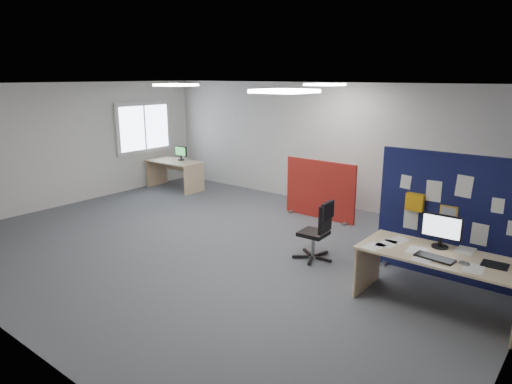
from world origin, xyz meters
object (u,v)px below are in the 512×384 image
Objects in this scene: main_desk at (440,266)px; monitor_second at (181,153)px; second_desk at (176,168)px; navy_divider at (455,219)px; red_divider at (320,190)px; office_chair at (319,227)px; monitor_main at (442,229)px.

main_desk is 4.88× the size of monitor_second.
second_desk is at bearing -115.66° from monitor_second.
monitor_second is (-7.08, 1.38, 0.02)m from navy_divider.
second_desk is (-4.18, -0.13, -0.04)m from red_divider.
navy_divider reaches higher than main_desk.
main_desk and second_desk have the same top height.
second_desk is at bearing 158.12° from office_chair.
monitor_second is (-7.12, 2.14, -0.04)m from monitor_main.
main_desk is 1.99m from office_chair.
monitor_second is at bearing 156.58° from office_chair.
red_divider is at bearing 1.77° from second_desk.
red_divider is at bearing -1.09° from monitor_second.
red_divider reaches higher than second_desk.
navy_divider is at bearing -9.90° from second_desk.
office_chair is (5.25, -1.94, -0.38)m from monitor_second.
navy_divider is 7.22m from monitor_second.
monitor_second is at bearing 65.31° from second_desk.
navy_divider is 1.16× the size of main_desk.
second_desk is 3.76× the size of monitor_second.
main_desk is at bearing -16.84° from second_desk.
main_desk is at bearing -83.11° from navy_divider.
red_divider is 4.13m from monitor_second.
red_divider reaches higher than office_chair.
monitor_main is 1.93m from office_chair.
main_desk is 1.30× the size of second_desk.
monitor_second is at bearing 168.94° from navy_divider.
monitor_main is at bearing -15.60° from second_desk.
office_chair is at bearing -58.52° from red_divider.
navy_divider is 1.50× the size of second_desk.
red_divider is at bearing 142.97° from main_desk.
monitor_second is (-7.20, 2.33, 0.36)m from main_desk.
navy_divider is 1.95m from office_chair.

